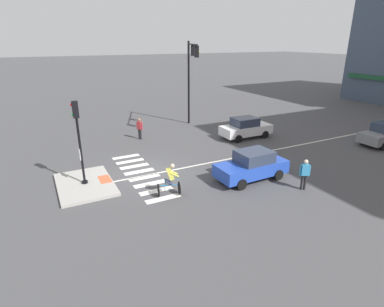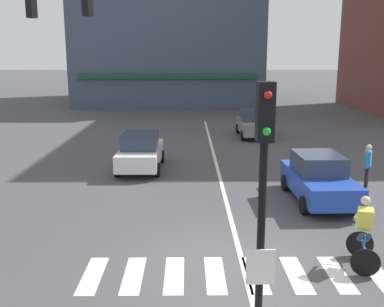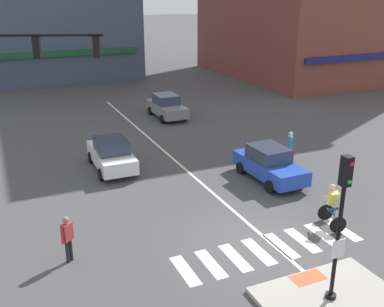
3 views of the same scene
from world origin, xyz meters
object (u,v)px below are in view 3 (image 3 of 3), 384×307
(pedestrian_at_curb_left, at_px, (67,235))
(signal_pole, at_px, (341,216))
(traffic_light_mast, at_px, (5,88))
(car_white_westbound_far, at_px, (111,154))
(car_grey_eastbound_distant, at_px, (167,106))
(cyclist, at_px, (332,205))
(car_blue_eastbound_mid, at_px, (269,164))
(pedestrian_waiting_far_side, at_px, (290,144))

(pedestrian_at_curb_left, bearing_deg, signal_pole, -38.62)
(traffic_light_mast, relative_size, pedestrian_at_curb_left, 4.36)
(signal_pole, bearing_deg, pedestrian_at_curb_left, 141.38)
(car_white_westbound_far, bearing_deg, car_grey_eastbound_distant, 53.02)
(car_grey_eastbound_distant, xyz_separation_m, car_white_westbound_far, (-6.14, -8.15, 0.00))
(car_grey_eastbound_distant, bearing_deg, cyclist, -89.70)
(traffic_light_mast, relative_size, car_blue_eastbound_mid, 1.76)
(car_blue_eastbound_mid, relative_size, car_white_westbound_far, 1.00)
(pedestrian_waiting_far_side, bearing_deg, cyclist, -112.25)
(car_blue_eastbound_mid, relative_size, cyclist, 2.46)
(pedestrian_waiting_far_side, bearing_deg, signal_pole, -119.53)
(car_white_westbound_far, bearing_deg, pedestrian_waiting_far_side, -17.81)
(car_blue_eastbound_mid, relative_size, pedestrian_at_curb_left, 2.48)
(car_blue_eastbound_mid, xyz_separation_m, cyclist, (-0.31, -4.81, 0.06))
(car_white_westbound_far, height_order, cyclist, cyclist)
(traffic_light_mast, xyz_separation_m, car_white_westbound_far, (4.60, 2.53, -4.23))
(car_white_westbound_far, relative_size, pedestrian_at_curb_left, 2.47)
(cyclist, height_order, pedestrian_waiting_far_side, cyclist)
(traffic_light_mast, bearing_deg, signal_pole, -53.19)
(signal_pole, bearing_deg, car_grey_eastbound_distant, 81.93)
(pedestrian_at_curb_left, bearing_deg, pedestrian_waiting_far_side, 21.19)
(traffic_light_mast, bearing_deg, cyclist, -31.74)
(car_blue_eastbound_mid, distance_m, car_white_westbound_far, 7.89)
(signal_pole, xyz_separation_m, cyclist, (3.08, 3.66, -1.94))
(car_grey_eastbound_distant, distance_m, pedestrian_at_curb_left, 18.45)
(traffic_light_mast, height_order, car_grey_eastbound_distant, traffic_light_mast)
(traffic_light_mast, distance_m, car_blue_eastbound_mid, 12.06)
(signal_pole, height_order, car_blue_eastbound_mid, signal_pole)
(car_grey_eastbound_distant, height_order, car_blue_eastbound_mid, same)
(pedestrian_waiting_far_side, bearing_deg, car_white_westbound_far, 162.19)
(traffic_light_mast, distance_m, car_white_westbound_far, 6.74)
(signal_pole, xyz_separation_m, pedestrian_waiting_far_side, (5.69, 10.05, -1.83))
(traffic_light_mast, xyz_separation_m, car_grey_eastbound_distant, (10.74, 10.68, -4.23))
(signal_pole, bearing_deg, car_blue_eastbound_mid, 68.22)
(car_grey_eastbound_distant, distance_m, pedestrian_waiting_far_side, 11.32)
(car_grey_eastbound_distant, xyz_separation_m, pedestrian_waiting_far_side, (2.71, -10.99, 0.17))
(car_blue_eastbound_mid, bearing_deg, pedestrian_waiting_far_side, 34.36)
(traffic_light_mast, distance_m, car_grey_eastbound_distant, 15.73)
(traffic_light_mast, xyz_separation_m, pedestrian_at_curb_left, (1.14, -5.08, -4.06))
(car_grey_eastbound_distant, bearing_deg, pedestrian_at_curb_left, -121.33)
(car_grey_eastbound_distant, bearing_deg, pedestrian_waiting_far_side, -76.17)
(cyclist, relative_size, pedestrian_at_curb_left, 1.01)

